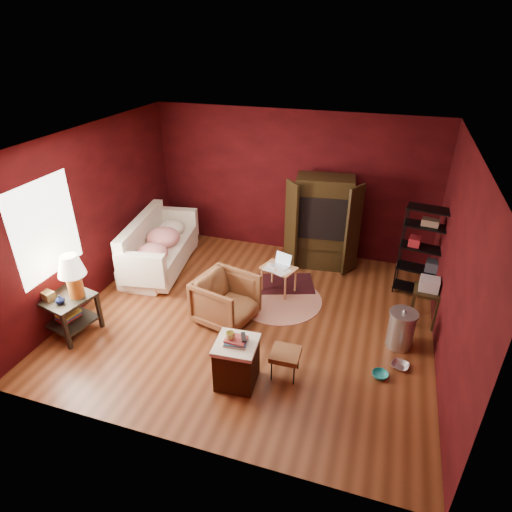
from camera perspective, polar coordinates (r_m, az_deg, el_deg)
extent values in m
cube|color=brown|center=(6.95, -0.51, -8.10)|extent=(5.50, 5.00, 0.02)
cube|color=white|center=(5.73, -0.63, 15.17)|extent=(5.50, 5.00, 0.02)
cube|color=#44090C|center=(8.45, 4.86, 9.55)|extent=(5.50, 0.02, 2.80)
cube|color=#44090C|center=(4.28, -11.40, -11.89)|extent=(5.50, 0.02, 2.80)
cube|color=#44090C|center=(7.48, -21.17, 5.09)|extent=(0.02, 5.00, 2.80)
cube|color=#44090C|center=(6.04, 25.17, -1.35)|extent=(0.02, 5.00, 2.80)
cube|color=white|center=(6.71, -26.29, 3.24)|extent=(0.02, 1.20, 1.40)
imported|color=white|center=(8.27, -12.81, 0.78)|extent=(0.67, 1.97, 0.76)
imported|color=black|center=(6.63, -4.05, -5.58)|extent=(0.94, 0.98, 0.84)
imported|color=silver|center=(6.28, 18.77, -13.09)|extent=(0.24, 0.12, 0.23)
imported|color=teal|center=(6.07, 16.30, -14.48)|extent=(0.22, 0.10, 0.22)
imported|color=#0D1743|center=(6.71, -24.69, -5.31)|extent=(0.16, 0.16, 0.13)
imported|color=#E0D46D|center=(5.35, -3.46, -10.44)|extent=(0.14, 0.12, 0.12)
cube|color=black|center=(6.88, -24.01, -5.18)|extent=(0.78, 0.78, 0.04)
cube|color=black|center=(7.10, -23.37, -7.90)|extent=(0.73, 0.73, 0.03)
cube|color=black|center=(7.13, -26.83, -7.49)|extent=(0.07, 0.07, 0.61)
cube|color=black|center=(6.70, -23.95, -9.21)|extent=(0.07, 0.07, 0.61)
cube|color=black|center=(7.38, -23.18, -5.34)|extent=(0.07, 0.07, 0.61)
cube|color=black|center=(6.96, -20.18, -6.85)|extent=(0.07, 0.07, 0.61)
cylinder|color=orange|center=(6.73, -22.96, -3.63)|extent=(0.26, 0.26, 0.37)
cone|color=#F2E5C6|center=(6.57, -23.51, -1.13)|extent=(0.47, 0.47, 0.30)
cube|color=#9C9355|center=(6.89, -26.03, -4.77)|extent=(0.22, 0.17, 0.13)
cube|color=#E24738|center=(7.11, -23.72, -7.43)|extent=(0.30, 0.35, 0.03)
cube|color=#387FE2|center=(7.08, -23.73, -7.21)|extent=(0.30, 0.35, 0.03)
cube|color=#FFF054|center=(7.05, -23.73, -6.98)|extent=(0.30, 0.35, 0.03)
cube|color=white|center=(8.30, -12.35, 0.26)|extent=(1.16, 2.11, 0.42)
cube|color=white|center=(8.31, -14.94, 2.15)|extent=(0.52, 2.00, 0.84)
cube|color=white|center=(7.39, -15.06, -1.79)|extent=(0.86, 0.33, 0.58)
cube|color=white|center=(9.04, -10.44, 4.52)|extent=(0.86, 0.33, 0.58)
ellipsoid|color=red|center=(7.66, -13.65, 0.42)|extent=(0.63, 0.63, 0.29)
ellipsoid|color=red|center=(8.13, -12.26, 2.46)|extent=(0.70, 0.70, 0.34)
ellipsoid|color=white|center=(8.59, -11.10, 3.73)|extent=(0.58, 0.58, 0.27)
cube|color=#3B1F0D|center=(5.66, -2.59, -14.23)|extent=(0.53, 0.53, 0.59)
cube|color=white|center=(5.44, -2.67, -11.74)|extent=(0.56, 0.56, 0.05)
cube|color=beige|center=(5.42, -2.68, -11.42)|extent=(0.30, 0.24, 0.02)
cube|color=teal|center=(5.40, -2.68, -11.22)|extent=(0.31, 0.25, 0.02)
cube|color=#B84845|center=(5.39, -2.69, -11.02)|extent=(0.27, 0.21, 0.02)
cube|color=black|center=(5.38, -1.68, -10.77)|extent=(0.12, 0.18, 0.02)
cube|color=black|center=(5.73, 3.96, -12.94)|extent=(0.38, 0.38, 0.07)
cube|color=black|center=(5.76, 3.95, -13.28)|extent=(0.35, 0.35, 0.02)
cylinder|color=black|center=(5.78, 2.07, -15.05)|extent=(0.02, 0.02, 0.31)
cylinder|color=black|center=(5.74, 5.07, -15.57)|extent=(0.02, 0.02, 0.31)
cylinder|color=black|center=(5.99, 2.79, -13.15)|extent=(0.02, 0.02, 0.31)
cylinder|color=black|center=(5.95, 5.66, -13.63)|extent=(0.02, 0.02, 0.31)
cylinder|color=beige|center=(7.32, 3.08, -5.82)|extent=(1.81, 1.81, 0.01)
cube|color=#431119|center=(7.74, 3.72, -3.69)|extent=(1.23, 1.01, 0.01)
cube|color=#F2AC6E|center=(7.31, 3.08, -1.62)|extent=(0.66, 0.55, 0.03)
cylinder|color=#F2AC6E|center=(7.44, 0.80, -3.10)|extent=(0.04, 0.04, 0.47)
cylinder|color=#F2AC6E|center=(7.21, 3.91, -4.32)|extent=(0.04, 0.04, 0.47)
cylinder|color=#F2AC6E|center=(7.66, 2.20, -2.11)|extent=(0.04, 0.04, 0.47)
cylinder|color=#F2AC6E|center=(7.44, 5.27, -3.25)|extent=(0.04, 0.04, 0.47)
cube|color=white|center=(7.32, 3.20, -1.39)|extent=(0.35, 0.29, 0.01)
cube|color=silver|center=(7.34, 3.68, -0.37)|extent=(0.30, 0.16, 0.20)
cube|color=white|center=(7.29, 1.94, -1.55)|extent=(0.23, 0.30, 0.00)
cube|color=white|center=(7.18, 3.56, -2.10)|extent=(0.31, 0.34, 0.00)
cube|color=black|center=(8.08, 8.86, 4.45)|extent=(1.08, 0.67, 1.76)
cube|color=black|center=(7.93, 8.91, 5.40)|extent=(0.88, 0.51, 0.79)
cube|color=black|center=(7.88, 4.70, 4.05)|extent=(0.31, 0.34, 1.67)
cube|color=black|center=(7.85, 12.79, 3.31)|extent=(0.24, 0.39, 1.67)
cube|color=#2B2D30|center=(8.00, 8.89, 4.92)|extent=(0.62, 0.53, 0.48)
cube|color=black|center=(7.79, 8.78, 4.24)|extent=(0.46, 0.06, 0.37)
cube|color=black|center=(8.24, 8.60, 1.37)|extent=(0.88, 0.56, 0.05)
cylinder|color=black|center=(7.50, 18.56, 0.49)|extent=(0.02, 0.02, 1.59)
cylinder|color=black|center=(7.47, 24.08, -0.75)|extent=(0.02, 0.02, 1.59)
cylinder|color=black|center=(7.79, 18.99, 1.46)|extent=(0.02, 0.02, 1.59)
cylinder|color=black|center=(7.75, 24.31, 0.28)|extent=(0.02, 0.02, 1.59)
cube|color=black|center=(7.95, 20.59, -4.10)|extent=(0.82, 0.46, 0.02)
cube|color=black|center=(7.76, 21.08, -1.63)|extent=(0.82, 0.46, 0.02)
cube|color=black|center=(7.58, 21.60, 0.97)|extent=(0.82, 0.46, 0.02)
cube|color=black|center=(7.42, 22.14, 3.68)|extent=(0.82, 0.46, 0.02)
cube|color=black|center=(7.31, 22.55, 5.75)|extent=(0.82, 0.46, 0.02)
cube|color=maroon|center=(7.55, 20.41, 1.85)|extent=(0.21, 0.25, 0.14)
cube|color=#32333F|center=(7.70, 22.50, -1.23)|extent=(0.25, 0.25, 0.18)
cube|color=#7E614B|center=(7.39, 22.24, 4.18)|extent=(0.29, 0.22, 0.11)
cube|color=black|center=(6.99, 21.93, -4.33)|extent=(0.43, 0.43, 0.04)
cube|color=black|center=(7.00, 20.08, -6.80)|extent=(0.04, 0.04, 0.58)
cube|color=black|center=(7.02, 22.83, -7.28)|extent=(0.04, 0.04, 0.58)
cube|color=black|center=(7.28, 20.25, -5.34)|extent=(0.04, 0.04, 0.58)
cube|color=black|center=(7.30, 22.89, -5.80)|extent=(0.04, 0.04, 0.58)
cube|color=silver|center=(6.93, 22.11, -3.50)|extent=(0.29, 0.24, 0.20)
cylinder|color=silver|center=(6.55, 18.74, -9.37)|extent=(0.44, 0.44, 0.55)
cylinder|color=silver|center=(6.38, 19.15, -7.29)|extent=(0.49, 0.49, 0.04)
sphere|color=silver|center=(6.36, 19.20, -7.02)|extent=(0.07, 0.07, 0.05)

